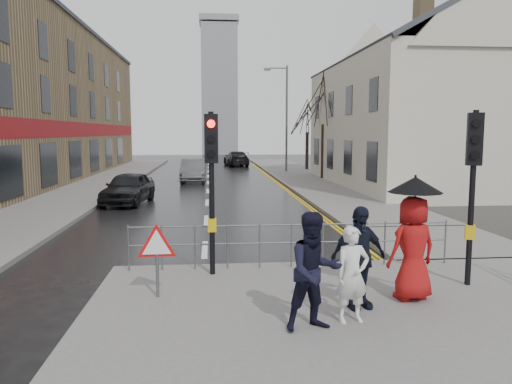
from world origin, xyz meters
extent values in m
plane|color=black|center=(0.00, 0.00, 0.00)|extent=(120.00, 120.00, 0.00)
cube|color=#605E5B|center=(3.00, -3.50, 0.07)|extent=(10.00, 9.00, 0.14)
cube|color=#605E5B|center=(-6.50, 23.00, 0.07)|extent=(4.00, 44.00, 0.14)
cube|color=#605E5B|center=(6.50, 25.00, 0.07)|extent=(4.00, 40.00, 0.14)
cube|color=#605E5B|center=(6.50, 3.00, 0.07)|extent=(4.00, 4.20, 0.14)
cube|color=#8E7652|center=(-12.00, 22.00, 5.00)|extent=(8.00, 42.00, 10.00)
cube|color=beige|center=(12.00, 18.00, 3.50)|extent=(9.00, 16.00, 7.00)
cube|color=#8E7652|center=(10.50, 14.00, 9.20)|extent=(0.70, 0.90, 1.80)
cube|color=#8E7652|center=(13.20, 22.00, 9.20)|extent=(0.70, 0.90, 1.80)
cube|color=gray|center=(1.50, 62.00, 9.00)|extent=(5.00, 5.00, 18.00)
cylinder|color=black|center=(0.20, 0.20, 1.84)|extent=(0.11, 0.11, 3.40)
cube|color=black|center=(0.20, 0.20, 2.99)|extent=(0.28, 0.22, 1.00)
cylinder|color=#FF0C07|center=(0.20, 0.06, 3.29)|extent=(0.16, 0.04, 0.16)
cylinder|color=black|center=(0.20, 0.06, 2.99)|extent=(0.16, 0.04, 0.16)
cylinder|color=black|center=(0.20, 0.06, 2.69)|extent=(0.16, 0.04, 0.16)
cube|color=gold|center=(0.20, 0.20, 1.19)|extent=(0.18, 0.14, 0.28)
cylinder|color=black|center=(5.20, -1.00, 1.84)|extent=(0.11, 0.11, 3.40)
cube|color=black|center=(5.20, -1.00, 2.99)|extent=(0.34, 0.30, 1.00)
cylinder|color=black|center=(5.15, -1.13, 3.29)|extent=(0.16, 0.09, 0.16)
cylinder|color=black|center=(5.15, -1.13, 2.99)|extent=(0.16, 0.09, 0.16)
cylinder|color=black|center=(5.15, -1.13, 2.69)|extent=(0.16, 0.09, 0.16)
cube|color=gold|center=(5.20, -1.00, 1.19)|extent=(0.22, 0.19, 0.28)
cylinder|color=#595B5E|center=(-1.60, 0.60, 0.64)|extent=(0.04, 0.04, 1.00)
cylinder|color=#595B5E|center=(5.50, 0.60, 0.64)|extent=(0.04, 0.04, 1.00)
cylinder|color=#595B5E|center=(1.95, 0.60, 1.09)|extent=(7.10, 0.04, 0.04)
cylinder|color=#595B5E|center=(1.95, 0.60, 0.69)|extent=(7.10, 0.04, 0.04)
cylinder|color=#595B5E|center=(-0.80, -1.20, 0.56)|extent=(0.06, 0.06, 0.85)
cylinder|color=red|center=(-0.80, -1.20, 1.09)|extent=(0.80, 0.03, 0.80)
cylinder|color=white|center=(-0.80, -1.22, 1.09)|extent=(0.60, 0.03, 0.60)
cylinder|color=#595B5E|center=(6.00, 28.00, 4.14)|extent=(0.16, 0.16, 8.00)
cylinder|color=#595B5E|center=(5.30, 28.00, 7.94)|extent=(1.40, 0.10, 0.10)
cube|color=#595B5E|center=(4.50, 28.00, 7.84)|extent=(0.50, 0.25, 0.18)
cylinder|color=black|center=(7.50, 22.00, 1.89)|extent=(0.26, 0.26, 3.50)
cylinder|color=black|center=(8.00, 30.00, 1.64)|extent=(0.26, 0.26, 3.00)
imported|color=silver|center=(2.38, -2.70, 0.90)|extent=(0.61, 0.46, 1.53)
imported|color=black|center=(1.72, -2.94, 1.04)|extent=(1.00, 0.86, 1.80)
imported|color=#9F1212|center=(3.75, -1.74, 1.07)|extent=(1.03, 0.80, 1.87)
cylinder|color=black|center=(3.75, -1.74, 1.17)|extent=(0.02, 0.02, 2.07)
cone|color=black|center=(3.75, -1.74, 2.21)|extent=(0.96, 0.96, 0.28)
imported|color=black|center=(2.66, -2.08, 1.02)|extent=(1.11, 0.68, 1.76)
imported|color=black|center=(-3.44, 12.00, 0.70)|extent=(2.17, 4.28, 1.40)
imported|color=#4B4D50|center=(-0.92, 21.76, 0.72)|extent=(1.53, 4.35, 1.43)
imported|color=black|center=(2.55, 36.28, 0.69)|extent=(2.37, 4.93, 1.39)
camera|label=1|loc=(0.19, -10.12, 3.12)|focal=35.00mm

